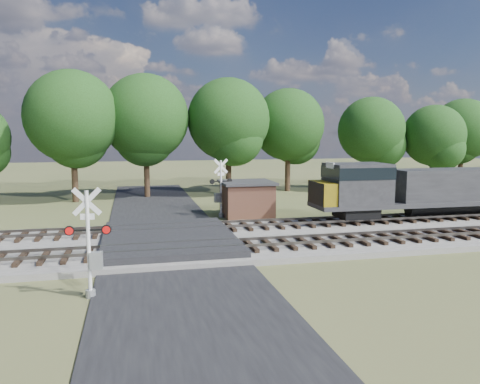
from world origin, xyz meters
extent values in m
plane|color=#47532C|center=(0.00, 0.00, 0.00)|extent=(160.00, 160.00, 0.00)
cube|color=gray|center=(10.00, 0.50, 0.15)|extent=(140.00, 10.00, 0.30)
cube|color=black|center=(0.00, 0.00, 0.04)|extent=(7.00, 60.00, 0.08)
cube|color=#262628|center=(0.00, 0.50, 0.32)|extent=(7.00, 9.00, 0.62)
cube|color=black|center=(2.00, -2.00, 0.39)|extent=(44.00, 2.60, 0.18)
cube|color=#514B46|center=(10.00, -2.72, 0.55)|extent=(140.00, 0.08, 0.15)
cube|color=#514B46|center=(10.00, -1.28, 0.55)|extent=(140.00, 0.08, 0.15)
cube|color=black|center=(2.00, 3.00, 0.39)|extent=(44.00, 2.60, 0.18)
cube|color=#514B46|center=(10.00, 2.28, 0.55)|extent=(140.00, 0.08, 0.15)
cube|color=#514B46|center=(10.00, 3.72, 0.55)|extent=(140.00, 0.08, 0.15)
cylinder|color=silver|center=(-3.53, -7.07, 2.03)|extent=(0.14, 0.14, 4.06)
cylinder|color=gray|center=(-3.53, -7.07, 0.15)|extent=(0.37, 0.37, 0.30)
cube|color=silver|center=(-3.53, -7.07, 3.65)|extent=(1.06, 0.11, 1.06)
cube|color=silver|center=(-3.53, -7.07, 3.65)|extent=(1.06, 0.11, 1.06)
cube|color=silver|center=(-3.53, -7.07, 3.09)|extent=(0.51, 0.06, 0.22)
cube|color=black|center=(-3.53, -7.07, 2.59)|extent=(1.62, 0.17, 0.06)
cylinder|color=red|center=(-4.18, -7.03, 2.59)|extent=(0.37, 0.13, 0.37)
cylinder|color=red|center=(-2.87, -7.12, 2.59)|extent=(0.37, 0.13, 0.37)
cube|color=gray|center=(-3.27, -7.09, 1.42)|extent=(0.48, 0.33, 0.66)
cylinder|color=silver|center=(4.42, 8.36, 2.09)|extent=(0.15, 0.15, 4.18)
cylinder|color=gray|center=(4.42, 8.36, 0.16)|extent=(0.38, 0.38, 0.31)
cube|color=silver|center=(4.42, 8.36, 3.76)|extent=(1.08, 0.25, 1.09)
cube|color=silver|center=(4.42, 8.36, 3.76)|extent=(1.08, 0.25, 1.09)
cube|color=silver|center=(4.42, 8.36, 3.19)|extent=(0.52, 0.13, 0.23)
cube|color=black|center=(4.42, 8.36, 2.66)|extent=(1.65, 0.38, 0.06)
cylinder|color=red|center=(5.09, 8.49, 2.66)|extent=(0.39, 0.17, 0.38)
cylinder|color=red|center=(3.75, 8.23, 2.66)|extent=(0.39, 0.17, 0.38)
cube|color=gray|center=(4.16, 8.31, 1.46)|extent=(0.52, 0.40, 0.68)
cube|color=#4D2E21|center=(6.36, 8.40, 1.22)|extent=(3.52, 3.52, 2.43)
cube|color=#2A2A2D|center=(6.36, 8.40, 2.52)|extent=(3.88, 3.88, 0.17)
cylinder|color=black|center=(-6.84, 18.95, 2.91)|extent=(0.56, 0.56, 5.83)
sphere|color=#193511|center=(-6.84, 18.95, 7.57)|extent=(8.16, 8.16, 8.16)
cylinder|color=black|center=(-0.47, 20.47, 2.92)|extent=(0.56, 0.56, 5.83)
sphere|color=#193511|center=(-0.47, 20.47, 7.59)|extent=(8.17, 8.17, 8.17)
cylinder|color=black|center=(7.46, 20.28, 2.87)|extent=(0.56, 0.56, 5.74)
sphere|color=#193511|center=(7.46, 20.28, 7.46)|extent=(8.03, 8.03, 8.03)
cylinder|color=black|center=(14.28, 22.23, 2.70)|extent=(0.56, 0.56, 5.39)
sphere|color=#193511|center=(14.28, 22.23, 7.01)|extent=(7.55, 7.55, 7.55)
cylinder|color=black|center=(22.73, 20.14, 2.47)|extent=(0.56, 0.56, 4.95)
sphere|color=#193511|center=(22.73, 20.14, 6.43)|extent=(6.93, 6.93, 6.93)
cylinder|color=black|center=(28.88, 18.26, 2.26)|extent=(0.56, 0.56, 4.53)
sphere|color=#193511|center=(28.88, 18.26, 5.89)|extent=(6.34, 6.34, 6.34)
cylinder|color=black|center=(35.33, 22.09, 2.51)|extent=(0.56, 0.56, 5.03)
sphere|color=#193511|center=(35.33, 22.09, 6.54)|extent=(7.04, 7.04, 7.04)
camera|label=1|loc=(-1.90, -24.83, 6.15)|focal=35.00mm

